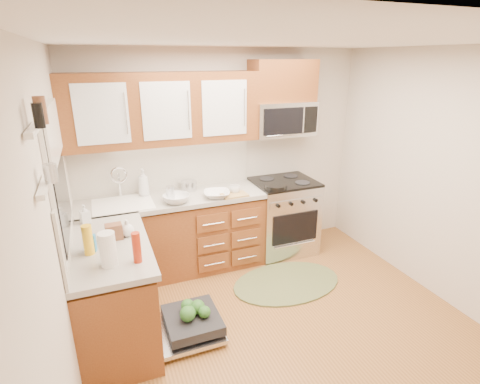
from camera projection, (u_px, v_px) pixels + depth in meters
name	position (u px, v px, depth m)	size (l,w,h in m)	color
floor	(287.00, 331.00, 3.46)	(3.50, 3.50, 0.00)	brown
ceiling	(303.00, 40.00, 2.62)	(3.50, 3.50, 0.00)	white
wall_back	(224.00, 156.00, 4.57)	(3.50, 0.04, 2.50)	beige
wall_left	(58.00, 243.00, 2.44)	(0.04, 3.50, 2.50)	beige
wall_right	(452.00, 182.00, 3.64)	(0.04, 3.50, 2.50)	beige
base_cabinet_back	(174.00, 237.00, 4.34)	(2.05, 0.60, 0.85)	#622E16
base_cabinet_left	(115.00, 295.00, 3.28)	(0.60, 1.25, 0.85)	#622E16
countertop_back	(172.00, 199.00, 4.17)	(2.07, 0.64, 0.05)	#ABA79D
countertop_left	(109.00, 247.00, 3.12)	(0.64, 1.27, 0.05)	#ABA79D
backsplash_back	(165.00, 166.00, 4.32)	(2.05, 0.02, 0.57)	beige
backsplash_left	(65.00, 218.00, 2.92)	(0.02, 1.25, 0.57)	beige
upper_cabinets	(163.00, 109.00, 3.96)	(2.05, 0.35, 0.75)	#622E16
cabinet_over_mw	(283.00, 81.00, 4.35)	(0.76, 0.35, 0.47)	#622E16
range	(283.00, 216.00, 4.79)	(0.76, 0.64, 0.95)	silver
microwave	(282.00, 118.00, 4.48)	(0.76, 0.38, 0.40)	silver
sink	(124.00, 215.00, 4.00)	(0.62, 0.50, 0.26)	white
dishwasher	(188.00, 325.00, 3.40)	(0.70, 0.60, 0.20)	silver
window	(57.00, 177.00, 2.78)	(0.03, 1.05, 1.05)	white
window_blind	(54.00, 133.00, 2.68)	(0.02, 0.96, 0.40)	white
shelf_upper	(34.00, 129.00, 1.87)	(0.04, 0.40, 0.03)	white
shelf_lower	(44.00, 186.00, 1.97)	(0.04, 0.40, 0.03)	white
rug	(287.00, 283.00, 4.19)	(1.24, 0.81, 0.02)	olive
skillet	(276.00, 187.00, 4.35)	(0.26, 0.26, 0.05)	black
stock_pot	(189.00, 186.00, 4.36)	(0.19, 0.19, 0.11)	silver
cutting_board	(235.00, 195.00, 4.19)	(0.29, 0.18, 0.02)	#A2824A
canister	(170.00, 193.00, 4.06)	(0.10, 0.10, 0.15)	silver
paper_towel_roll	(108.00, 249.00, 2.75)	(0.12, 0.12, 0.27)	white
mustard_bottle	(88.00, 240.00, 2.92)	(0.08, 0.08, 0.24)	yellow
red_bottle	(137.00, 248.00, 2.80)	(0.06, 0.06, 0.24)	#A3250D
wooden_box	(114.00, 232.00, 3.18)	(0.14, 0.10, 0.14)	brown
blue_carton	(90.00, 243.00, 2.97)	(0.09, 0.05, 0.14)	#277DBA
bowl_a	(217.00, 194.00, 4.14)	(0.29, 0.29, 0.07)	#999999
bowl_b	(176.00, 199.00, 3.98)	(0.29, 0.29, 0.09)	#999999
cup	(235.00, 189.00, 4.26)	(0.12, 0.12, 0.10)	#999999
soap_bottle_a	(143.00, 183.00, 4.15)	(0.12, 0.12, 0.31)	#999999
soap_bottle_b	(85.00, 214.00, 3.48)	(0.08, 0.08, 0.18)	#999999
soap_bottle_c	(127.00, 228.00, 3.23)	(0.12, 0.12, 0.15)	#999999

